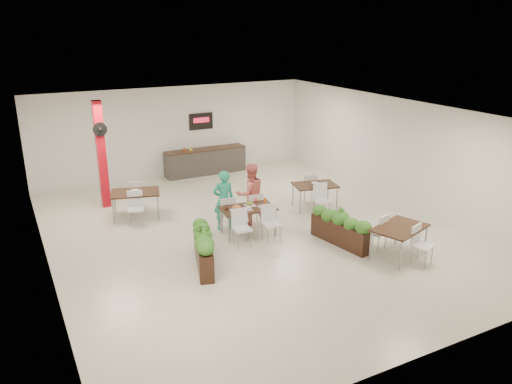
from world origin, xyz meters
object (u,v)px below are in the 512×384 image
Objects in this scene: red_column at (101,154)px; planter_right at (340,226)px; side_table_a at (135,195)px; diner_man at (224,200)px; planter_left at (203,244)px; main_table at (248,212)px; diner_woman at (250,194)px; side_table_b at (315,188)px; service_counter at (205,161)px; side_table_c at (400,231)px.

planter_right is (4.61, -5.51, -1.15)m from red_column.
red_column is 1.72× the size of planter_right.
diner_man is at bearing -31.32° from side_table_a.
planter_left is at bearing -66.06° from side_table_a.
planter_right is at bearing -42.42° from main_table.
diner_woman is at bearing -44.87° from red_column.
side_table_b is (4.91, -1.78, -0.01)m from side_table_a.
service_counter is 1.57× the size of planter_left.
diner_woman is 1.03× the size of side_table_c.
side_table_a is at bearing -41.34° from diner_man.
side_table_c is at bearing 135.78° from diner_man.
service_counter is at bearing -101.58° from diner_man.
red_column reaches higher than side_table_a.
service_counter is (4.00, 1.86, -1.15)m from red_column.
side_table_c is (2.17, -3.46, -0.22)m from diner_woman.
side_table_b is (1.51, -4.92, 0.14)m from service_counter.
service_counter reaches higher than side_table_b.
service_counter is 1.80× the size of side_table_c.
diner_woman is 2.27m from side_table_b.
diner_woman is 1.03× the size of side_table_b.
planter_right is (3.45, -0.51, -0.02)m from planter_left.
red_column is 4.94m from main_table.
main_table is 1.03× the size of side_table_a.
planter_left is 3.77m from side_table_a.
diner_woman is 4.09m from side_table_c.
planter_left is (1.17, -5.00, -1.13)m from red_column.
side_table_c is at bearing -47.43° from main_table.
planter_right is 5.84m from side_table_a.
side_table_b is at bearing -171.29° from diner_man.
side_table_b is 1.00× the size of side_table_c.
side_table_c is at bearing -55.71° from planter_right.
service_counter is at bearing 80.87° from side_table_c.
planter_right reaches higher than side_table_a.
service_counter is 1.74× the size of diner_woman.
side_table_b is at bearing 70.17° from side_table_c.
diner_man reaches higher than side_table_c.
service_counter is at bearing 94.77° from planter_right.
planter_left is (-1.68, -1.10, -0.12)m from main_table.
planter_right reaches higher than side_table_c.
red_column reaches higher than diner_woman.
service_counter reaches higher than main_table.
side_table_c is (2.58, -2.81, 0.00)m from main_table.
main_table is (-1.15, -5.76, 0.14)m from service_counter.
red_column is 4.16m from diner_man.
main_table is 2.01m from planter_left.
side_table_a is 1.00× the size of side_table_b.
diner_woman is 0.92× the size of planter_right.
diner_woman reaches higher than main_table.
diner_man reaches higher than planter_left.
red_column is 1.86× the size of main_table.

